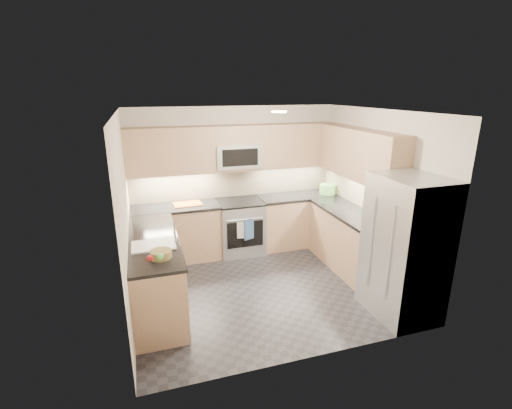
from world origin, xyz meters
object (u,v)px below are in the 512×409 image
object	(u,v)px
gas_range	(240,227)
fruit_basket	(161,254)
refrigerator	(405,248)
utensil_bowl	(328,189)
microwave	(237,156)
cutting_board	(188,204)

from	to	relation	value
gas_range	fruit_basket	size ratio (longest dim) A/B	3.74
gas_range	fruit_basket	bearing A→B (deg)	-127.23
refrigerator	utensil_bowl	size ratio (longest dim) A/B	6.19
microwave	cutting_board	size ratio (longest dim) A/B	1.69
microwave	fruit_basket	world-z (taller)	microwave
microwave	cutting_board	bearing A→B (deg)	-176.42
gas_range	utensil_bowl	xyz separation A→B (m)	(1.66, -0.03, 0.57)
microwave	cutting_board	world-z (taller)	microwave
gas_range	microwave	bearing A→B (deg)	90.00
microwave	refrigerator	size ratio (longest dim) A/B	0.42
gas_range	refrigerator	distance (m)	2.86
microwave	gas_range	bearing A→B (deg)	-90.00
gas_range	fruit_basket	world-z (taller)	fruit_basket
refrigerator	fruit_basket	bearing A→B (deg)	169.49
cutting_board	fruit_basket	distance (m)	2.04
gas_range	refrigerator	xyz separation A→B (m)	(1.45, -2.43, 0.45)
microwave	utensil_bowl	size ratio (longest dim) A/B	2.61
gas_range	microwave	xyz separation A→B (m)	(0.00, 0.12, 1.24)
refrigerator	utensil_bowl	distance (m)	2.40
utensil_bowl	cutting_board	xyz separation A→B (m)	(-2.53, 0.10, -0.08)
utensil_bowl	cutting_board	bearing A→B (deg)	177.67
refrigerator	cutting_board	world-z (taller)	refrigerator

